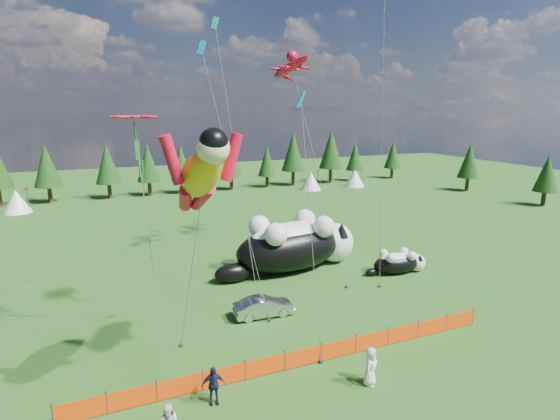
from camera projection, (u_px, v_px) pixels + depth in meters
name	position (u px, v px, depth m)	size (l,w,h in m)	color
ground	(280.00, 338.00, 24.20)	(160.00, 160.00, 0.00)	#0E3A0A
safety_fence	(303.00, 357.00, 21.39)	(22.06, 0.06, 1.10)	#262626
tree_line	(161.00, 168.00, 63.73)	(90.00, 4.00, 8.00)	black
festival_tents	(244.00, 186.00, 63.97)	(50.00, 3.20, 2.80)	white
cat_large	(296.00, 244.00, 34.17)	(12.13, 5.38, 4.38)	black
cat_small	(399.00, 262.00, 33.60)	(5.08, 2.19, 1.83)	black
car	(264.00, 307.00, 26.59)	(1.28, 3.68, 1.21)	silver
spectator_c	(213.00, 385.00, 18.62)	(1.02, 0.52, 1.74)	#121932
spectator_e	(370.00, 366.00, 19.91)	(0.89, 0.58, 1.83)	white
superhero_kite	(200.00, 175.00, 18.12)	(4.79, 6.21, 12.27)	orange
gecko_kite	(290.00, 67.00, 36.15)	(4.92, 13.27, 18.45)	red
flower_kite	(134.00, 120.00, 22.25)	(3.11, 6.95, 12.98)	red
diamond_kite_a	(204.00, 60.00, 25.87)	(2.94, 5.28, 17.01)	blue
diamond_kite_c	(302.00, 108.00, 21.48)	(0.89, 3.44, 13.67)	blue
diamond_kite_d	(216.00, 34.00, 32.35)	(1.12, 9.16, 20.46)	#0DA38F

